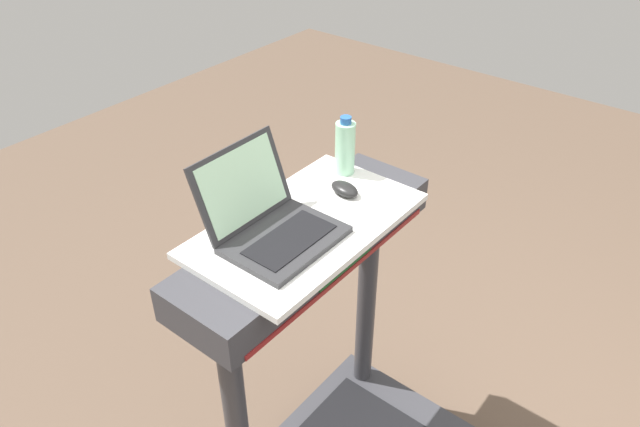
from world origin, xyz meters
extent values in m
cylinder|color=#38383D|center=(-0.34, 0.70, 0.56)|extent=(0.07, 0.07, 0.83)
cylinder|color=#38383D|center=(0.34, 0.70, 0.56)|extent=(0.07, 0.07, 0.83)
cube|color=#38383D|center=(0.00, 0.70, 1.03)|extent=(0.90, 0.28, 0.11)
cube|color=#0C3F19|center=(0.00, 0.56, 1.03)|extent=(0.24, 0.01, 0.06)
cube|color=maroon|center=(0.00, 0.56, 0.99)|extent=(0.81, 0.00, 0.02)
cube|color=white|center=(0.00, 0.70, 1.10)|extent=(0.69, 0.40, 0.02)
cube|color=#2D2D30|center=(-0.11, 0.68, 1.12)|extent=(0.31, 0.23, 0.02)
cube|color=black|center=(-0.11, 0.66, 1.13)|extent=(0.25, 0.13, 0.00)
cube|color=#2D2D30|center=(-0.11, 0.83, 1.23)|extent=(0.31, 0.08, 0.22)
cube|color=#B2E0B7|center=(-0.11, 0.83, 1.24)|extent=(0.27, 0.07, 0.19)
ellipsoid|color=black|center=(0.19, 0.70, 1.13)|extent=(0.08, 0.11, 0.03)
cylinder|color=#9EDBB2|center=(0.29, 0.78, 1.20)|extent=(0.06, 0.06, 0.17)
cylinder|color=#2659A5|center=(0.29, 0.78, 1.29)|extent=(0.04, 0.04, 0.02)
camera|label=1|loc=(-1.08, -0.21, 2.12)|focal=34.20mm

